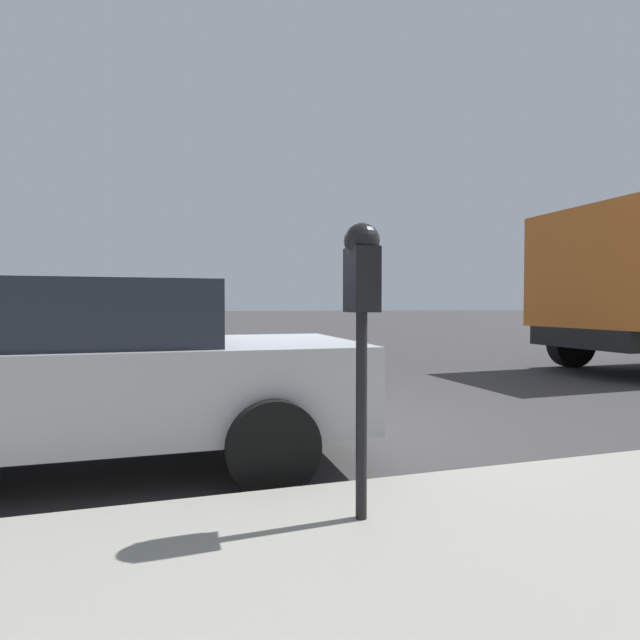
# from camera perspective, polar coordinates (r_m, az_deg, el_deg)

# --- Properties ---
(ground_plane) EXTENTS (220.00, 220.00, 0.00)m
(ground_plane) POSITION_cam_1_polar(r_m,az_deg,el_deg) (5.44, -5.69, -11.79)
(ground_plane) COLOR #3D3A3A
(parking_meter) EXTENTS (0.21, 0.19, 1.57)m
(parking_meter) POSITION_cam_1_polar(r_m,az_deg,el_deg) (2.63, 4.78, 3.06)
(parking_meter) COLOR black
(parking_meter) RESTS_ON sidewalk
(car_silver) EXTENTS (2.07, 4.33, 1.45)m
(car_silver) POSITION_cam_1_polar(r_m,az_deg,el_deg) (4.30, -26.30, -5.12)
(car_silver) COLOR #B7BABF
(car_silver) RESTS_ON ground_plane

